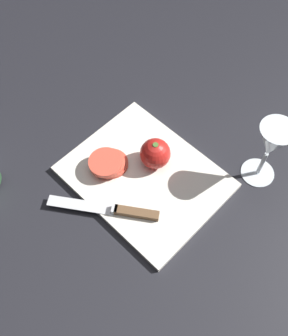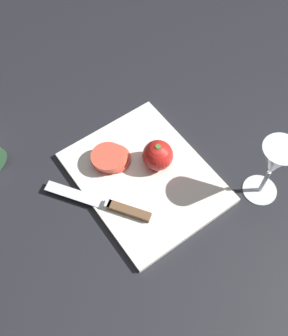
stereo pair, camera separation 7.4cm
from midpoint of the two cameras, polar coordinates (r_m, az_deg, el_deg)
name	(u,v)px [view 2 (the right image)]	position (r m, az deg, el deg)	size (l,w,h in m)	color
ground_plane	(151,174)	(0.89, 3.45, -1.11)	(3.00, 3.00, 0.00)	black
cutting_board	(144,176)	(0.88, 2.40, -1.39)	(0.33, 0.27, 0.01)	silver
wine_glass	(274,163)	(0.82, 20.87, 0.49)	(0.08, 0.08, 0.17)	silver
whole_tomato	(158,155)	(0.86, 4.47, 1.67)	(0.07, 0.07, 0.07)	red
knife	(116,207)	(0.83, -1.52, -5.89)	(0.21, 0.15, 0.01)	silver
tomato_slice_stack_near	(111,158)	(0.88, -2.43, 1.29)	(0.08, 0.09, 0.03)	#DB4C38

